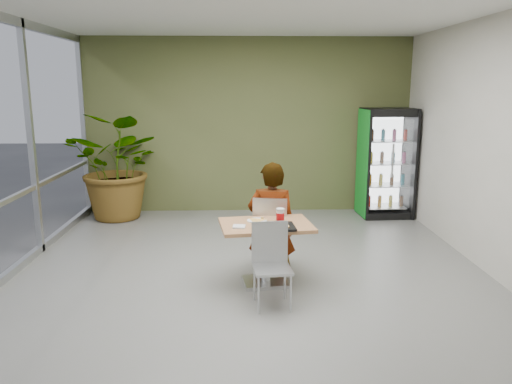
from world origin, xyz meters
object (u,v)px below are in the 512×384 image
(chair_far, at_px, (271,227))
(chair_near, at_px, (271,257))
(cafeteria_tray, at_px, (274,227))
(potted_plant, at_px, (120,166))
(soda_cup, at_px, (280,216))
(dining_table, at_px, (266,241))
(beverage_fridge, at_px, (386,163))
(seated_woman, at_px, (272,227))

(chair_far, relative_size, chair_near, 1.08)
(chair_near, xyz_separation_m, cafeteria_tray, (0.05, 0.34, 0.24))
(chair_far, distance_m, chair_near, 1.01)
(potted_plant, bearing_deg, soda_cup, -49.95)
(chair_far, bearing_deg, dining_table, 89.45)
(cafeteria_tray, bearing_deg, potted_plant, 127.17)
(chair_far, distance_m, beverage_fridge, 3.50)
(seated_woman, height_order, cafeteria_tray, seated_woman)
(dining_table, distance_m, beverage_fridge, 3.92)
(dining_table, relative_size, seated_woman, 0.67)
(seated_woman, bearing_deg, dining_table, 88.62)
(dining_table, relative_size, chair_far, 1.19)
(chair_far, relative_size, seated_woman, 0.57)
(dining_table, xyz_separation_m, seated_woman, (0.10, 0.52, 0.01))
(chair_near, height_order, seated_woman, seated_woman)
(cafeteria_tray, height_order, beverage_fridge, beverage_fridge)
(chair_far, height_order, chair_near, chair_far)
(dining_table, height_order, seated_woman, seated_woman)
(seated_woman, distance_m, potted_plant, 3.64)
(chair_near, bearing_deg, seated_woman, 80.42)
(potted_plant, bearing_deg, chair_far, -46.41)
(dining_table, xyz_separation_m, chair_far, (0.08, 0.47, 0.03))
(dining_table, bearing_deg, potted_plant, 128.03)
(potted_plant, bearing_deg, beverage_fridge, 0.41)
(chair_far, xyz_separation_m, beverage_fridge, (2.23, 2.67, 0.41))
(beverage_fridge, bearing_deg, seated_woman, -133.34)
(chair_near, distance_m, seated_woman, 1.06)
(seated_woman, xyz_separation_m, beverage_fridge, (2.21, 2.62, 0.42))
(chair_far, relative_size, beverage_fridge, 0.50)
(chair_far, xyz_separation_m, seated_woman, (0.02, 0.05, -0.02))
(dining_table, bearing_deg, seated_woman, 79.25)
(dining_table, xyz_separation_m, cafeteria_tray, (0.08, -0.20, 0.23))
(soda_cup, relative_size, potted_plant, 0.09)
(soda_cup, xyz_separation_m, beverage_fridge, (2.14, 3.12, 0.14))
(potted_plant, bearing_deg, chair_near, -56.03)
(seated_woman, bearing_deg, chair_far, 81.16)
(soda_cup, bearing_deg, potted_plant, 130.05)
(potted_plant, bearing_deg, cafeteria_tray, -52.83)
(soda_cup, bearing_deg, chair_near, -104.05)
(chair_near, distance_m, potted_plant, 4.42)
(chair_near, height_order, beverage_fridge, beverage_fridge)
(chair_near, relative_size, cafeteria_tray, 1.89)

